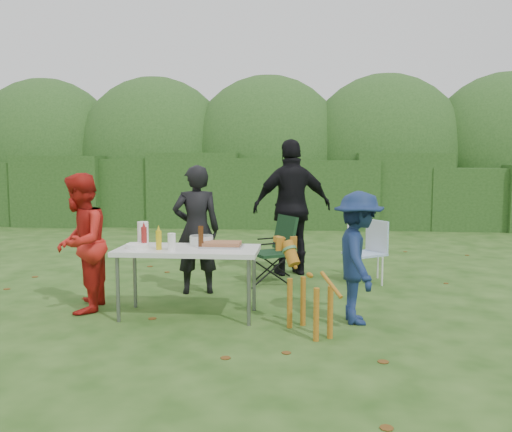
# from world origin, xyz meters

# --- Properties ---
(ground) EXTENTS (80.00, 80.00, 0.00)m
(ground) POSITION_xyz_m (0.00, 0.00, 0.00)
(ground) COLOR #1E4211
(hedge_row) EXTENTS (22.00, 1.40, 1.70)m
(hedge_row) POSITION_xyz_m (0.00, 8.00, 0.85)
(hedge_row) COLOR #23471C
(hedge_row) RESTS_ON ground
(shrub_backdrop) EXTENTS (20.00, 2.60, 3.20)m
(shrub_backdrop) POSITION_xyz_m (0.00, 9.60, 1.60)
(shrub_backdrop) COLOR #3D6628
(shrub_backdrop) RESTS_ON ground
(folding_table) EXTENTS (1.50, 0.70, 0.74)m
(folding_table) POSITION_xyz_m (-0.16, 0.11, 0.69)
(folding_table) COLOR silver
(folding_table) RESTS_ON ground
(person_cook) EXTENTS (0.66, 0.52, 1.61)m
(person_cook) POSITION_xyz_m (-0.27, 1.12, 0.80)
(person_cook) COLOR black
(person_cook) RESTS_ON ground
(person_red_jacket) EXTENTS (0.68, 0.82, 1.53)m
(person_red_jacket) POSITION_xyz_m (-1.38, 0.18, 0.77)
(person_red_jacket) COLOR red
(person_red_jacket) RESTS_ON ground
(person_black_puffy) EXTENTS (1.25, 0.81, 1.97)m
(person_black_puffy) POSITION_xyz_m (0.89, 2.35, 0.99)
(person_black_puffy) COLOR black
(person_black_puffy) RESTS_ON ground
(child) EXTENTS (0.57, 0.91, 1.36)m
(child) POSITION_xyz_m (1.63, 0.05, 0.68)
(child) COLOR #14264F
(child) RESTS_ON ground
(dog) EXTENTS (0.82, 0.96, 0.87)m
(dog) POSITION_xyz_m (1.13, -0.34, 0.43)
(dog) COLOR #A3651A
(dog) RESTS_ON ground
(camping_chair) EXTENTS (0.80, 0.80, 0.92)m
(camping_chair) POSITION_xyz_m (0.63, 1.78, 0.46)
(camping_chair) COLOR black
(camping_chair) RESTS_ON ground
(lawn_chair) EXTENTS (0.70, 0.70, 0.85)m
(lawn_chair) POSITION_xyz_m (1.89, 1.96, 0.43)
(lawn_chair) COLOR #5188C4
(lawn_chair) RESTS_ON ground
(food_tray) EXTENTS (0.45, 0.30, 0.02)m
(food_tray) POSITION_xyz_m (0.19, 0.21, 0.75)
(food_tray) COLOR #B7B7BA
(food_tray) RESTS_ON folding_table
(focaccia_bread) EXTENTS (0.40, 0.26, 0.04)m
(focaccia_bread) POSITION_xyz_m (0.19, 0.21, 0.78)
(focaccia_bread) COLOR #9F633F
(focaccia_bread) RESTS_ON food_tray
(mustard_bottle) EXTENTS (0.06, 0.06, 0.20)m
(mustard_bottle) POSITION_xyz_m (-0.44, -0.01, 0.84)
(mustard_bottle) COLOR gold
(mustard_bottle) RESTS_ON folding_table
(ketchup_bottle) EXTENTS (0.06, 0.06, 0.22)m
(ketchup_bottle) POSITION_xyz_m (-0.63, 0.11, 0.85)
(ketchup_bottle) COLOR maroon
(ketchup_bottle) RESTS_ON folding_table
(beer_bottle) EXTENTS (0.06, 0.06, 0.24)m
(beer_bottle) POSITION_xyz_m (-0.02, 0.11, 0.86)
(beer_bottle) COLOR #47230F
(beer_bottle) RESTS_ON folding_table
(paper_towel_roll) EXTENTS (0.12, 0.12, 0.26)m
(paper_towel_roll) POSITION_xyz_m (-0.69, 0.25, 0.87)
(paper_towel_roll) COLOR white
(paper_towel_roll) RESTS_ON folding_table
(cup_stack) EXTENTS (0.08, 0.08, 0.18)m
(cup_stack) POSITION_xyz_m (-0.29, -0.06, 0.83)
(cup_stack) COLOR white
(cup_stack) RESTS_ON folding_table
(pasta_bowl) EXTENTS (0.26, 0.26, 0.10)m
(pasta_bowl) POSITION_xyz_m (-0.06, 0.36, 0.79)
(pasta_bowl) COLOR silver
(pasta_bowl) RESTS_ON folding_table
(plate_stack) EXTENTS (0.24, 0.24, 0.05)m
(plate_stack) POSITION_xyz_m (-0.69, 0.04, 0.77)
(plate_stack) COLOR white
(plate_stack) RESTS_ON folding_table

